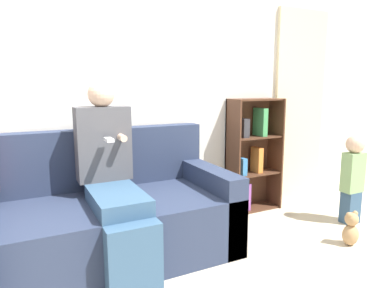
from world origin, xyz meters
TOP-DOWN VIEW (x-y plane):
  - back_wall at (0.00, 1.06)m, footprint 10.00×0.06m
  - curtain_panel at (2.32, 1.01)m, footprint 0.69×0.04m
  - couch at (-0.13, 0.57)m, footprint 2.11×0.93m
  - adult_seated at (0.02, 0.48)m, footprint 0.40×0.88m
  - toddler_standing at (2.21, 0.18)m, footprint 0.20×0.17m
  - bookshelf at (1.60, 0.93)m, footprint 0.56×0.26m
  - teddy_bear at (1.81, -0.15)m, footprint 0.14×0.12m

SIDE VIEW (x-z plane):
  - teddy_bear at x=1.81m, z-range -0.01..0.28m
  - couch at x=-0.13m, z-range -0.17..0.78m
  - toddler_standing at x=2.21m, z-range 0.03..0.88m
  - bookshelf at x=1.60m, z-range 0.01..1.18m
  - adult_seated at x=0.02m, z-range 0.01..1.34m
  - curtain_panel at x=2.32m, z-range 0.00..2.12m
  - back_wall at x=0.00m, z-range 0.00..2.55m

